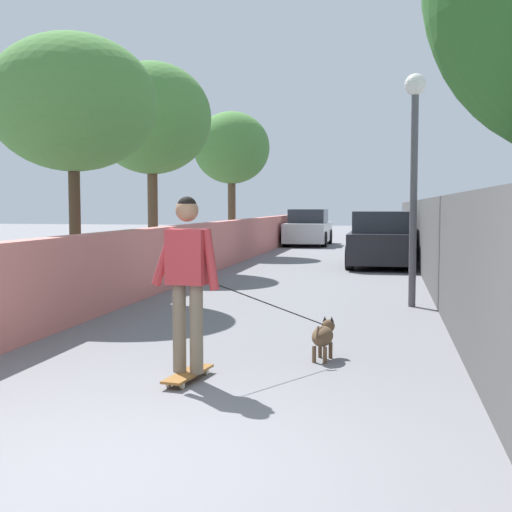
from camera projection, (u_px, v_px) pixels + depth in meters
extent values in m
plane|color=slate|center=(320.00, 270.00, 18.10)|extent=(80.00, 80.00, 0.00)
cube|color=#CC726B|center=(200.00, 249.00, 16.61)|extent=(48.00, 0.30, 1.27)
cube|color=#4C4C4C|center=(430.00, 240.00, 15.56)|extent=(48.00, 0.30, 1.85)
cylinder|color=brown|center=(232.00, 213.00, 23.56)|extent=(0.27, 0.27, 2.89)
ellipsoid|color=#4C843D|center=(232.00, 148.00, 23.39)|extent=(2.61, 2.61, 2.46)
cylinder|color=#473523|center=(75.00, 227.00, 12.35)|extent=(0.21, 0.21, 2.62)
ellipsoid|color=#4C843D|center=(73.00, 103.00, 12.19)|extent=(3.03, 3.03, 2.44)
cylinder|color=brown|center=(153.00, 213.00, 17.81)|extent=(0.26, 0.26, 3.03)
ellipsoid|color=#4C843D|center=(152.00, 118.00, 17.63)|extent=(3.08, 3.08, 2.88)
cylinder|color=#4C4C51|center=(413.00, 201.00, 11.38)|extent=(0.12, 0.12, 3.54)
sphere|color=silver|center=(415.00, 85.00, 11.24)|extent=(0.36, 0.36, 0.36)
cube|color=brown|center=(188.00, 374.00, 6.62)|extent=(0.82, 0.32, 0.02)
cylinder|color=beige|center=(194.00, 371.00, 6.91)|extent=(0.06, 0.04, 0.06)
cylinder|color=beige|center=(206.00, 372.00, 6.86)|extent=(0.06, 0.04, 0.06)
cylinder|color=beige|center=(169.00, 384.00, 6.38)|extent=(0.06, 0.04, 0.06)
cylinder|color=beige|center=(182.00, 386.00, 6.34)|extent=(0.06, 0.04, 0.06)
cylinder|color=#726651|center=(179.00, 328.00, 6.62)|extent=(0.15, 0.15, 0.86)
cylinder|color=#726651|center=(196.00, 329.00, 6.56)|extent=(0.15, 0.15, 0.86)
cube|color=#B23338|center=(187.00, 257.00, 6.54)|extent=(0.27, 0.41, 0.53)
cylinder|color=#B23338|center=(165.00, 257.00, 6.62)|extent=(0.13, 0.29, 0.58)
cylinder|color=#B23338|center=(210.00, 260.00, 6.46)|extent=(0.12, 0.19, 0.59)
sphere|color=#9E7051|center=(187.00, 210.00, 6.50)|extent=(0.22, 0.22, 0.22)
sphere|color=black|center=(187.00, 206.00, 6.50)|extent=(0.19, 0.19, 0.19)
ellipsoid|color=brown|center=(323.00, 336.00, 7.49)|extent=(0.44, 0.28, 0.22)
sphere|color=brown|center=(328.00, 326.00, 7.73)|extent=(0.15, 0.15, 0.15)
cone|color=black|center=(325.00, 319.00, 7.74)|extent=(0.06, 0.06, 0.06)
cone|color=black|center=(332.00, 319.00, 7.71)|extent=(0.06, 0.06, 0.06)
cylinder|color=brown|center=(320.00, 350.00, 7.64)|extent=(0.04, 0.04, 0.18)
cylinder|color=brown|center=(331.00, 350.00, 7.60)|extent=(0.04, 0.04, 0.18)
cylinder|color=brown|center=(314.00, 354.00, 7.40)|extent=(0.04, 0.04, 0.18)
cylinder|color=brown|center=(325.00, 355.00, 7.36)|extent=(0.04, 0.04, 0.18)
cylinder|color=brown|center=(317.00, 333.00, 7.24)|extent=(0.14, 0.05, 0.13)
cylinder|color=black|center=(260.00, 301.00, 7.01)|extent=(1.14, 1.21, 0.66)
cube|color=black|center=(380.00, 246.00, 19.09)|extent=(3.87, 1.70, 0.80)
cube|color=#262B33|center=(381.00, 222.00, 19.04)|extent=(2.01, 1.50, 0.60)
cylinder|color=black|center=(354.00, 252.00, 20.43)|extent=(0.64, 0.22, 0.64)
cylinder|color=black|center=(408.00, 252.00, 20.13)|extent=(0.64, 0.22, 0.64)
cylinder|color=black|center=(350.00, 258.00, 18.08)|extent=(0.64, 0.22, 0.64)
cylinder|color=black|center=(411.00, 259.00, 17.78)|extent=(0.64, 0.22, 0.64)
cube|color=silver|center=(308.00, 232.00, 29.24)|extent=(4.17, 1.70, 0.80)
cube|color=#262B33|center=(308.00, 216.00, 29.19)|extent=(2.17, 1.50, 0.60)
cylinder|color=black|center=(294.00, 236.00, 30.67)|extent=(0.64, 0.22, 0.64)
cylinder|color=black|center=(329.00, 237.00, 30.38)|extent=(0.64, 0.22, 0.64)
cylinder|color=black|center=(286.00, 239.00, 28.14)|extent=(0.64, 0.22, 0.64)
cylinder|color=black|center=(324.00, 239.00, 27.84)|extent=(0.64, 0.22, 0.64)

